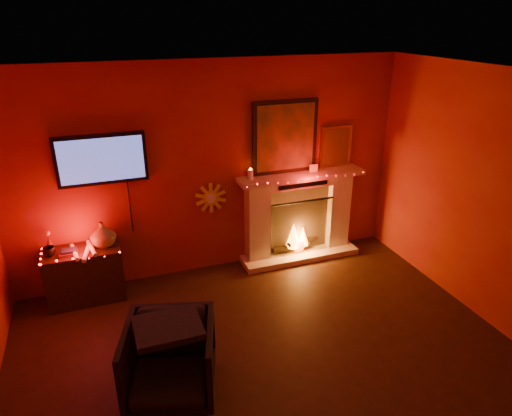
# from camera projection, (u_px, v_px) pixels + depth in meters

# --- Properties ---
(room) EXTENTS (5.00, 5.00, 5.00)m
(room) POSITION_uv_depth(u_px,v_px,m) (297.00, 268.00, 3.54)
(room) COLOR black
(room) RESTS_ON ground
(floor) EXTENTS (5.00, 5.00, 0.00)m
(floor) POSITION_uv_depth(u_px,v_px,m) (292.00, 398.00, 4.07)
(floor) COLOR black
(floor) RESTS_ON ground
(fireplace) EXTENTS (1.72, 0.40, 2.18)m
(fireplace) POSITION_uv_depth(u_px,v_px,m) (298.00, 208.00, 6.21)
(fireplace) COLOR beige
(fireplace) RESTS_ON floor
(tv) EXTENTS (1.00, 0.07, 1.24)m
(tv) POSITION_uv_depth(u_px,v_px,m) (102.00, 160.00, 5.13)
(tv) COLOR black
(tv) RESTS_ON room
(sunburst_clock) EXTENTS (0.40, 0.03, 0.40)m
(sunburst_clock) POSITION_uv_depth(u_px,v_px,m) (211.00, 198.00, 5.80)
(sunburst_clock) COLOR gold
(sunburst_clock) RESTS_ON room
(console_table) EXTENTS (0.87, 0.55, 0.96)m
(console_table) POSITION_uv_depth(u_px,v_px,m) (86.00, 270.00, 5.36)
(console_table) COLOR black
(console_table) RESTS_ON floor
(armchair) EXTENTS (0.96, 0.98, 0.72)m
(armchair) POSITION_uv_depth(u_px,v_px,m) (170.00, 360.00, 4.01)
(armchair) COLOR black
(armchair) RESTS_ON floor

